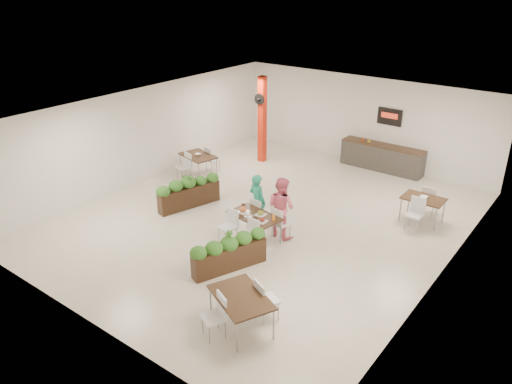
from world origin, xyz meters
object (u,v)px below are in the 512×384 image
side_table_a (198,158)px  side_table_b (423,202)px  diner_man (257,201)px  planter_right (229,251)px  planter_left (189,191)px  diner_woman (281,207)px  red_column (262,119)px  side_table_c (241,301)px  main_table (254,219)px  service_counter (382,157)px

side_table_a → side_table_b: size_ratio=1.03×
diner_man → planter_right: 2.31m
diner_man → planter_left: diner_man is taller
diner_woman → side_table_b: diner_woman is taller
red_column → diner_man: red_column is taller
planter_right → side_table_c: planter_right is taller
main_table → planter_right: size_ratio=0.95×
diner_man → planter_left: size_ratio=0.78×
main_table → diner_man: 0.78m
red_column → planter_left: bearing=-82.2°
main_table → red_column: bearing=124.5°
planter_left → side_table_a: planter_left is taller
diner_woman → side_table_b: (2.77, 3.09, -0.22)m
red_column → service_counter: red_column is taller
diner_man → planter_right: (0.78, -2.15, -0.29)m
planter_right → side_table_c: 2.17m
main_table → planter_right: planter_right is taller
diner_man → service_counter: bearing=-88.9°
side_table_b → planter_left: bearing=-151.1°
service_counter → main_table: service_counter is taller
side_table_a → service_counter: bearing=55.7°
red_column → main_table: bearing=-55.5°
side_table_a → side_table_b: bearing=23.1°
service_counter → planter_right: size_ratio=1.58×
diner_woman → side_table_c: diner_woman is taller
diner_woman → side_table_a: bearing=-11.8°
main_table → side_table_a: (-4.37, 2.52, 0.00)m
diner_woman → side_table_c: size_ratio=1.03×
diner_man → diner_woman: bearing=-170.5°
service_counter → diner_woman: 6.26m
planter_right → red_column: bearing=120.5°
side_table_a → side_table_c: 8.39m
diner_woman → planter_left: diner_woman is taller
service_counter → main_table: 6.92m
planter_left → planter_right: planter_left is taller
side_table_a → side_table_c: same height
red_column → diner_woman: bearing=-48.5°
diner_man → diner_woman: diner_woman is taller
main_table → planter_right: 1.56m
main_table → diner_woman: size_ratio=1.06×
planter_left → planter_right: (3.23, -1.95, -0.02)m
diner_woman → planter_left: (-3.25, -0.20, -0.32)m
side_table_c → planter_left: bearing=169.1°
diner_woman → main_table: bearing=67.4°
planter_left → side_table_a: size_ratio=1.22×
side_table_a → main_table: bearing=-16.0°
side_table_b → diner_man: bearing=-138.9°
red_column → diner_man: 5.42m
planter_right → side_table_b: 5.93m
service_counter → diner_man: bearing=-98.4°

